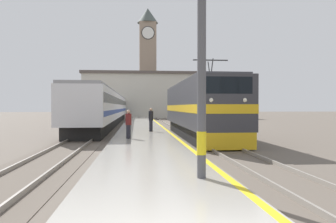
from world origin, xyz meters
TOP-DOWN VIEW (x-y plane):
  - ground_plane at (0.00, 30.00)m, footprint 200.00×200.00m
  - platform at (0.00, 25.00)m, footprint 3.93×140.00m
  - rail_track_near at (3.69, 25.00)m, footprint 2.84×140.00m
  - rail_track_far at (-3.93, 25.00)m, footprint 2.83×140.00m
  - locomotive_train at (3.69, 18.17)m, footprint 2.92×14.75m
  - passenger_train at (-3.93, 37.00)m, footprint 2.92×43.46m
  - catenary_mast at (1.26, 4.37)m, footprint 2.86×0.25m
  - person_on_platform at (0.52, 20.29)m, footprint 0.34×0.34m
  - second_waiting_passenger at (-1.00, 15.04)m, footprint 0.34×0.34m
  - clock_tower at (1.86, 66.33)m, footprint 4.41×4.41m
  - station_building at (2.69, 59.19)m, footprint 26.39×9.52m

SIDE VIEW (x-z plane):
  - ground_plane at x=0.00m, z-range 0.00..0.00m
  - rail_track_near at x=3.69m, z-range -0.05..0.11m
  - rail_track_far at x=-3.93m, z-range -0.05..0.11m
  - platform at x=0.00m, z-range 0.00..0.28m
  - second_waiting_passenger at x=-1.00m, z-range 0.31..1.96m
  - person_on_platform at x=0.52m, z-range 0.32..2.05m
  - locomotive_train at x=3.69m, z-range -0.44..4.36m
  - passenger_train at x=-3.93m, z-range 0.15..3.80m
  - station_building at x=2.69m, z-range 0.02..8.56m
  - catenary_mast at x=1.26m, z-range 0.35..9.03m
  - clock_tower at x=1.86m, z-range 0.73..23.89m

